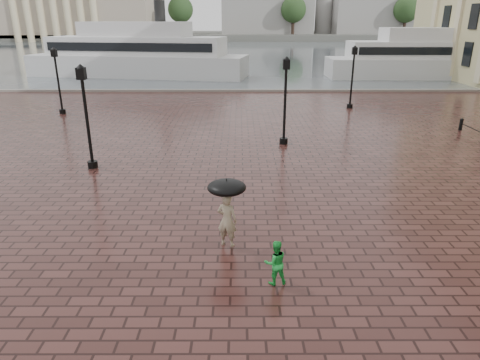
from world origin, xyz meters
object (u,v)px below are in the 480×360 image
object	(u,v)px
street_lamps	(204,90)
ferry_near	(138,54)
child_pedestrian	(275,263)
adult_pedestrian	(227,220)
ferry_far	(429,58)

from	to	relation	value
street_lamps	ferry_near	world-z (taller)	ferry_near
child_pedestrian	ferry_near	size ratio (longest dim) A/B	0.05
adult_pedestrian	ferry_near	world-z (taller)	ferry_near
ferry_near	child_pedestrian	bearing A→B (deg)	-62.91
adult_pedestrian	child_pedestrian	bearing A→B (deg)	142.97
street_lamps	ferry_near	distance (m)	28.02
adult_pedestrian	ferry_far	xyz separation A→B (m)	(22.15, 39.46, 1.44)
ferry_far	adult_pedestrian	bearing A→B (deg)	-118.43
adult_pedestrian	child_pedestrian	xyz separation A→B (m)	(1.25, -1.94, -0.22)
street_lamps	child_pedestrian	bearing A→B (deg)	-79.74
ferry_near	ferry_far	size ratio (longest dim) A/B	1.14
adult_pedestrian	ferry_far	distance (m)	45.27
ferry_near	adult_pedestrian	bearing A→B (deg)	-63.77
adult_pedestrian	ferry_near	bearing A→B (deg)	-54.10
street_lamps	adult_pedestrian	distance (m)	14.81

